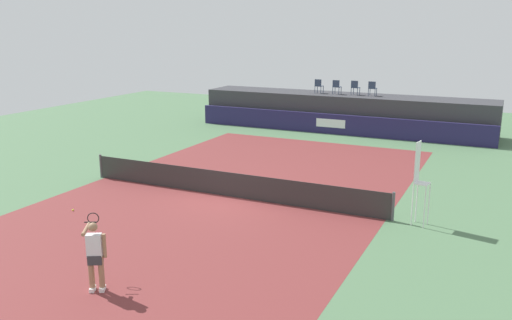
% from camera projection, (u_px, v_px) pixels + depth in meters
% --- Properties ---
extents(ground_plane, '(48.00, 48.00, 0.00)m').
position_uv_depth(ground_plane, '(262.00, 177.00, 23.15)').
color(ground_plane, '#4C704C').
extents(court_inner, '(12.00, 22.00, 0.00)m').
position_uv_depth(court_inner, '(229.00, 196.00, 20.52)').
color(court_inner, maroon).
rests_on(court_inner, ground).
extents(sponsor_wall, '(18.00, 0.22, 1.20)m').
position_uv_depth(sponsor_wall, '(335.00, 124.00, 32.20)').
color(sponsor_wall, '#231E4C').
rests_on(sponsor_wall, ground).
extents(spectator_platform, '(18.00, 2.80, 2.20)m').
position_uv_depth(spectator_platform, '(344.00, 112.00, 33.66)').
color(spectator_platform, '#38383D').
rests_on(spectator_platform, ground).
extents(spectator_chair_far_left, '(0.47, 0.47, 0.89)m').
position_uv_depth(spectator_chair_far_left, '(319.00, 86.00, 33.76)').
color(spectator_chair_far_left, '#2D3D56').
rests_on(spectator_chair_far_left, spectator_platform).
extents(spectator_chair_left, '(0.47, 0.47, 0.89)m').
position_uv_depth(spectator_chair_left, '(337.00, 86.00, 33.26)').
color(spectator_chair_left, '#2D3D56').
rests_on(spectator_chair_left, spectator_platform).
extents(spectator_chair_center, '(0.48, 0.48, 0.89)m').
position_uv_depth(spectator_chair_center, '(355.00, 87.00, 32.91)').
color(spectator_chair_center, '#2D3D56').
rests_on(spectator_chair_center, spectator_platform).
extents(spectator_chair_right, '(0.44, 0.44, 0.89)m').
position_uv_depth(spectator_chair_right, '(372.00, 88.00, 32.46)').
color(spectator_chair_right, '#2D3D56').
rests_on(spectator_chair_right, spectator_platform).
extents(umpire_chair, '(0.51, 0.51, 2.76)m').
position_uv_depth(umpire_chair, '(419.00, 178.00, 17.25)').
color(umpire_chair, white).
rests_on(umpire_chair, ground).
extents(tennis_net, '(12.40, 0.02, 0.95)m').
position_uv_depth(tennis_net, '(228.00, 184.00, 20.41)').
color(tennis_net, '#2D2D2D').
rests_on(tennis_net, ground).
extents(net_post_near, '(0.10, 0.10, 1.00)m').
position_uv_depth(net_post_near, '(101.00, 166.00, 22.99)').
color(net_post_near, '#4C4C51').
rests_on(net_post_near, ground).
extents(net_post_far, '(0.10, 0.10, 1.00)m').
position_uv_depth(net_post_far, '(393.00, 207.00, 17.81)').
color(net_post_far, '#4C4C51').
rests_on(net_post_far, ground).
extents(tennis_player, '(1.07, 1.03, 1.77)m').
position_uv_depth(tennis_player, '(95.00, 254.00, 12.99)').
color(tennis_player, white).
rests_on(tennis_player, court_inner).
extents(tennis_ball, '(0.07, 0.07, 0.07)m').
position_uv_depth(tennis_ball, '(73.00, 210.00, 18.87)').
color(tennis_ball, '#D8EA33').
rests_on(tennis_ball, court_inner).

